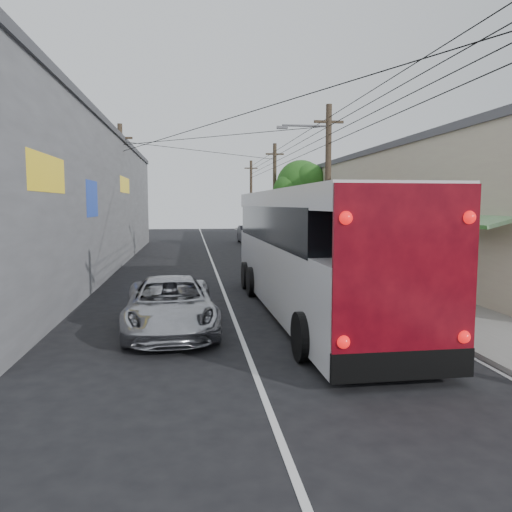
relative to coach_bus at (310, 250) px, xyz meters
The scene contains 13 objects.
ground 5.83m from the coach_bus, 115.98° to the right, with size 120.00×120.00×0.00m, color black.
sidewalk 15.73m from the coach_bus, 74.79° to the left, with size 3.00×80.00×0.12m, color slate.
building_right 19.14m from the coach_bus, 63.30° to the left, with size 7.09×40.00×6.25m.
building_left 17.10m from the coach_bus, 129.84° to the left, with size 7.20×36.00×7.25m.
utility_poles 15.56m from the coach_bus, 87.31° to the left, with size 11.80×45.28×8.00m.
street_tree 21.72m from the coach_bus, 78.03° to the left, with size 4.40×4.00×6.60m.
coach_bus is the anchor object (origin of this frame).
jeepney 4.70m from the coach_bus, 158.21° to the right, with size 2.36×5.12×1.42m, color #B7B8BE.
parked_suv 10.93m from the coach_bus, 80.08° to the left, with size 2.15×5.28×1.53m, color gray.
parked_car_mid 19.43m from the coach_bus, 85.87° to the left, with size 1.57×3.91×1.33m, color #27262B.
parked_car_far 28.24m from the coach_bus, 87.16° to the left, with size 1.63×4.67×1.54m, color black.
pedestrian_near 5.92m from the coach_bus, 34.18° to the left, with size 0.55×0.36×1.50m, color #CA6B92.
pedestrian_far 6.37m from the coach_bus, 48.63° to the left, with size 0.83×0.64×1.70m, color #96B6DB.
Camera 1 is at (-1.24, -10.03, 3.38)m, focal length 35.00 mm.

